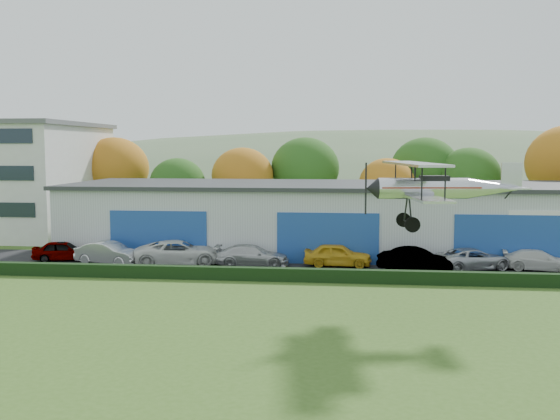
# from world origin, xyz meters

# --- Properties ---
(ground) EXTENTS (300.00, 300.00, 0.00)m
(ground) POSITION_xyz_m (0.00, 0.00, 0.00)
(ground) COLOR #38591C
(ground) RESTS_ON ground
(apron) EXTENTS (48.00, 9.00, 0.05)m
(apron) POSITION_xyz_m (3.00, 21.00, 0.03)
(apron) COLOR black
(apron) RESTS_ON ground
(hedge) EXTENTS (46.00, 0.60, 0.80)m
(hedge) POSITION_xyz_m (3.00, 16.20, 0.40)
(hedge) COLOR black
(hedge) RESTS_ON ground
(hangar) EXTENTS (40.60, 12.60, 5.30)m
(hangar) POSITION_xyz_m (5.00, 27.98, 2.66)
(hangar) COLOR #B2B7BC
(hangar) RESTS_ON ground
(tree_belt) EXTENTS (75.70, 13.22, 10.12)m
(tree_belt) POSITION_xyz_m (0.85, 40.62, 5.61)
(tree_belt) COLOR #3D2614
(tree_belt) RESTS_ON ground
(distant_hills) EXTENTS (430.00, 196.00, 56.00)m
(distant_hills) POSITION_xyz_m (-4.38, 140.00, -13.05)
(distant_hills) COLOR #4C6642
(distant_hills) RESTS_ON ground
(car_0) EXTENTS (4.45, 2.68, 1.42)m
(car_0) POSITION_xyz_m (-13.75, 21.20, 0.76)
(car_0) COLOR gray
(car_0) RESTS_ON apron
(car_1) EXTENTS (5.02, 2.82, 1.57)m
(car_1) POSITION_xyz_m (-9.94, 20.13, 0.83)
(car_1) COLOR silver
(car_1) RESTS_ON apron
(car_2) EXTENTS (6.51, 4.09, 1.68)m
(car_2) POSITION_xyz_m (-5.08, 20.51, 0.89)
(car_2) COLOR silver
(car_2) RESTS_ON apron
(car_3) EXTENTS (5.11, 2.34, 1.45)m
(car_3) POSITION_xyz_m (-0.04, 20.53, 0.77)
(car_3) COLOR silver
(car_3) RESTS_ON apron
(car_4) EXTENTS (4.60, 1.93, 1.55)m
(car_4) POSITION_xyz_m (5.72, 21.15, 0.83)
(car_4) COLOR gold
(car_4) RESTS_ON apron
(car_5) EXTENTS (5.04, 3.01, 1.57)m
(car_5) POSITION_xyz_m (10.75, 19.67, 0.83)
(car_5) COLOR gray
(car_5) RESTS_ON apron
(car_6) EXTENTS (5.67, 4.16, 1.43)m
(car_6) POSITION_xyz_m (14.58, 20.93, 0.77)
(car_6) COLOR silver
(car_6) RESTS_ON apron
(car_7) EXTENTS (4.82, 2.65, 1.32)m
(car_7) POSITION_xyz_m (18.83, 21.17, 0.71)
(car_7) COLOR silver
(car_7) RESTS_ON apron
(biplane) EXTENTS (7.40, 8.49, 3.16)m
(biplane) POSITION_xyz_m (10.51, 8.94, 6.24)
(biplane) COLOR silver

